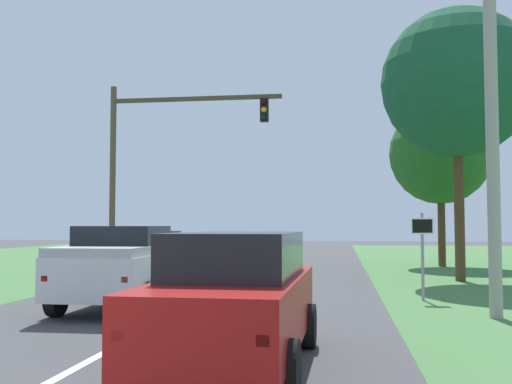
{
  "coord_description": "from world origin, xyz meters",
  "views": [
    {
      "loc": [
        3.72,
        -4.2,
        2.02
      ],
      "look_at": [
        0.58,
        17.65,
        3.25
      ],
      "focal_mm": 41.51,
      "sensor_mm": 36.0,
      "label": 1
    }
  ],
  "objects_px": {
    "red_suv_near": "(236,296)",
    "traffic_light": "(155,150)",
    "extra_tree_1": "(440,154)",
    "utility_pole_right": "(491,82)",
    "pickup_truck_lead": "(124,266)",
    "oak_tree_right": "(457,83)",
    "crossing_suv_far": "(152,249)",
    "keep_moving_sign": "(422,244)"
  },
  "relations": [
    {
      "from": "red_suv_near",
      "to": "traffic_light",
      "type": "bearing_deg",
      "value": 112.16
    },
    {
      "from": "traffic_light",
      "to": "extra_tree_1",
      "type": "xyz_separation_m",
      "value": [
        12.27,
        7.0,
        0.46
      ]
    },
    {
      "from": "utility_pole_right",
      "to": "pickup_truck_lead",
      "type": "bearing_deg",
      "value": 178.28
    },
    {
      "from": "traffic_light",
      "to": "pickup_truck_lead",
      "type": "bearing_deg",
      "value": -76.49
    },
    {
      "from": "oak_tree_right",
      "to": "utility_pole_right",
      "type": "height_order",
      "value": "utility_pole_right"
    },
    {
      "from": "crossing_suv_far",
      "to": "utility_pole_right",
      "type": "relative_size",
      "value": 0.43
    },
    {
      "from": "keep_moving_sign",
      "to": "traffic_light",
      "type": "bearing_deg",
      "value": 145.62
    },
    {
      "from": "keep_moving_sign",
      "to": "red_suv_near",
      "type": "bearing_deg",
      "value": -114.77
    },
    {
      "from": "crossing_suv_far",
      "to": "traffic_light",
      "type": "bearing_deg",
      "value": -70.01
    },
    {
      "from": "red_suv_near",
      "to": "crossing_suv_far",
      "type": "distance_m",
      "value": 19.1
    },
    {
      "from": "keep_moving_sign",
      "to": "crossing_suv_far",
      "type": "xyz_separation_m",
      "value": [
        -10.74,
        9.81,
        -0.58
      ]
    },
    {
      "from": "traffic_light",
      "to": "crossing_suv_far",
      "type": "bearing_deg",
      "value": 109.99
    },
    {
      "from": "pickup_truck_lead",
      "to": "crossing_suv_far",
      "type": "distance_m",
      "value": 12.84
    },
    {
      "from": "traffic_light",
      "to": "crossing_suv_far",
      "type": "relative_size",
      "value": 1.72
    },
    {
      "from": "oak_tree_right",
      "to": "crossing_suv_far",
      "type": "height_order",
      "value": "oak_tree_right"
    },
    {
      "from": "pickup_truck_lead",
      "to": "utility_pole_right",
      "type": "relative_size",
      "value": 0.47
    },
    {
      "from": "traffic_light",
      "to": "extra_tree_1",
      "type": "relative_size",
      "value": 0.96
    },
    {
      "from": "extra_tree_1",
      "to": "oak_tree_right",
      "type": "bearing_deg",
      "value": -94.64
    },
    {
      "from": "traffic_light",
      "to": "keep_moving_sign",
      "type": "bearing_deg",
      "value": -34.38
    },
    {
      "from": "oak_tree_right",
      "to": "extra_tree_1",
      "type": "bearing_deg",
      "value": 85.36
    },
    {
      "from": "traffic_light",
      "to": "keep_moving_sign",
      "type": "distance_m",
      "value": 12.11
    },
    {
      "from": "oak_tree_right",
      "to": "pickup_truck_lead",
      "type": "bearing_deg",
      "value": -138.29
    },
    {
      "from": "oak_tree_right",
      "to": "extra_tree_1",
      "type": "distance_m",
      "value": 7.9
    },
    {
      "from": "keep_moving_sign",
      "to": "extra_tree_1",
      "type": "height_order",
      "value": "extra_tree_1"
    },
    {
      "from": "red_suv_near",
      "to": "oak_tree_right",
      "type": "distance_m",
      "value": 16.17
    },
    {
      "from": "traffic_light",
      "to": "keep_moving_sign",
      "type": "xyz_separation_m",
      "value": [
        9.56,
        -6.54,
        -3.54
      ]
    },
    {
      "from": "red_suv_near",
      "to": "crossing_suv_far",
      "type": "height_order",
      "value": "red_suv_near"
    },
    {
      "from": "oak_tree_right",
      "to": "red_suv_near",
      "type": "bearing_deg",
      "value": -112.64
    },
    {
      "from": "traffic_light",
      "to": "oak_tree_right",
      "type": "distance_m",
      "value": 11.86
    },
    {
      "from": "oak_tree_right",
      "to": "utility_pole_right",
      "type": "bearing_deg",
      "value": -96.12
    },
    {
      "from": "oak_tree_right",
      "to": "crossing_suv_far",
      "type": "bearing_deg",
      "value": 162.86
    },
    {
      "from": "extra_tree_1",
      "to": "red_suv_near",
      "type": "bearing_deg",
      "value": -106.53
    },
    {
      "from": "red_suv_near",
      "to": "traffic_light",
      "type": "height_order",
      "value": "traffic_light"
    },
    {
      "from": "pickup_truck_lead",
      "to": "keep_moving_sign",
      "type": "xyz_separation_m",
      "value": [
        7.37,
        2.58,
        0.49
      ]
    },
    {
      "from": "traffic_light",
      "to": "oak_tree_right",
      "type": "bearing_deg",
      "value": -3.39
    },
    {
      "from": "pickup_truck_lead",
      "to": "keep_moving_sign",
      "type": "height_order",
      "value": "keep_moving_sign"
    },
    {
      "from": "red_suv_near",
      "to": "oak_tree_right",
      "type": "relative_size",
      "value": 0.49
    },
    {
      "from": "keep_moving_sign",
      "to": "utility_pole_right",
      "type": "xyz_separation_m",
      "value": [
        1.16,
        -2.83,
        3.69
      ]
    },
    {
      "from": "utility_pole_right",
      "to": "crossing_suv_far",
      "type": "bearing_deg",
      "value": 133.28
    },
    {
      "from": "traffic_light",
      "to": "extra_tree_1",
      "type": "height_order",
      "value": "extra_tree_1"
    },
    {
      "from": "crossing_suv_far",
      "to": "utility_pole_right",
      "type": "distance_m",
      "value": 17.88
    },
    {
      "from": "red_suv_near",
      "to": "traffic_light",
      "type": "relative_size",
      "value": 0.64
    }
  ]
}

